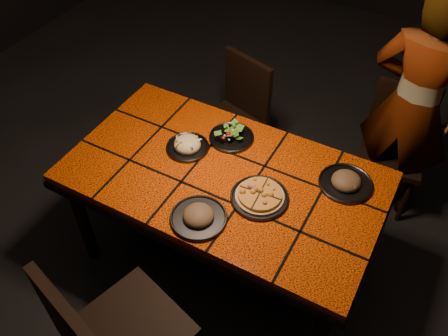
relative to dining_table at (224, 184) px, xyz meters
The scene contains 11 objects.
room_shell 0.83m from the dining_table, ahead, with size 6.04×7.04×3.08m.
dining_table is the anchor object (origin of this frame).
chair_near 0.92m from the dining_table, 93.12° to the right, with size 0.56×0.56×1.00m.
chair_far_left 0.86m from the dining_table, 112.43° to the left, with size 0.48×0.48×0.85m.
chair_far_right 1.23m from the dining_table, 56.11° to the left, with size 0.44×0.44×0.84m.
diner 1.21m from the dining_table, 53.52° to the left, with size 0.57×0.37×1.56m, color brown.
plate_pizza 0.26m from the dining_table, 14.84° to the right, with size 0.29×0.29×0.04m.
plate_pasta 0.29m from the dining_table, 164.43° to the left, with size 0.23×0.23×0.08m.
plate_salad 0.29m from the dining_table, 109.56° to the left, with size 0.25×0.25×0.07m.
plate_mushroom_a 0.33m from the dining_table, 83.00° to the right, with size 0.27×0.27×0.09m.
plate_mushroom_b 0.62m from the dining_table, 21.89° to the left, with size 0.27×0.27×0.09m.
Camera 1 is at (0.80, -1.45, 2.50)m, focal length 38.00 mm.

